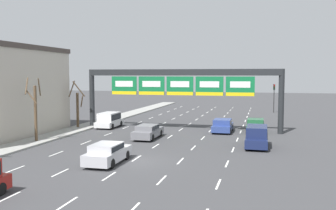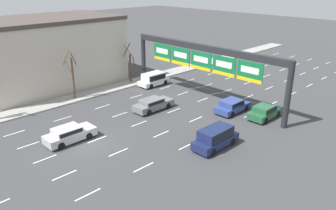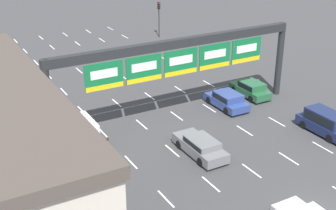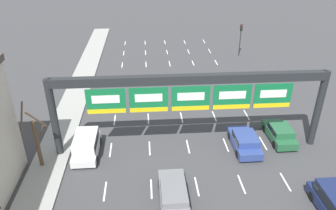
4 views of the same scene
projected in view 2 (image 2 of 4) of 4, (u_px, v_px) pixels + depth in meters
ground_plane at (88, 143)px, 29.44m from camera, size 220.00×220.00×0.00m
sidewalk_left at (34, 109)px, 36.95m from camera, size 2.80×110.00×0.15m
lane_dashes at (189, 105)px, 38.21m from camera, size 13.32×67.00×0.01m
sign_gantry at (203, 57)px, 37.72m from camera, size 21.99×0.70×6.76m
building_near at (49, 52)px, 44.13m from camera, size 11.56×18.24×9.09m
car_blue at (232, 105)px, 36.02m from camera, size 1.98×4.43×1.41m
suv_navy at (216, 137)px, 28.41m from camera, size 1.85×4.54×1.81m
car_silver at (69, 134)px, 29.50m from camera, size 1.92×4.56×1.42m
car_green at (265, 111)px, 34.39m from camera, size 1.85×4.19×1.44m
suv_white at (154, 78)px, 44.88m from camera, size 1.96×4.37×1.75m
car_grey at (153, 104)px, 36.58m from camera, size 1.90×4.77×1.34m
tree_bare_closest at (72, 75)px, 38.95m from camera, size 1.58×1.57×5.75m
tree_bare_third at (130, 64)px, 45.59m from camera, size 1.77×1.80×5.32m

